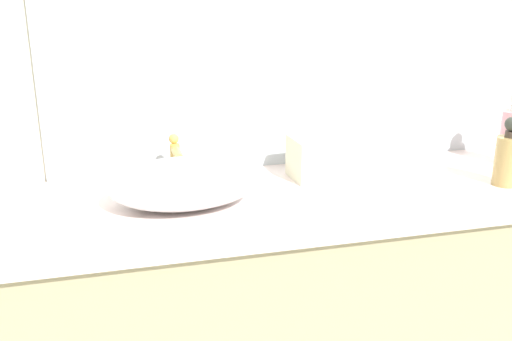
{
  "coord_description": "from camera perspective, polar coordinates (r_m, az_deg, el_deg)",
  "views": [
    {
      "loc": [
        -0.54,
        -0.98,
        1.41
      ],
      "look_at": [
        -0.19,
        0.4,
        0.94
      ],
      "focal_mm": 40.15,
      "sensor_mm": 36.0,
      "label": 1
    }
  ],
  "objects": [
    {
      "name": "vanity_counter",
      "position": [
        1.8,
        5.97,
        -14.96
      ],
      "size": [
        1.68,
        0.53,
        0.86
      ],
      "color": "tan",
      "rests_on": "ground"
    },
    {
      "name": "lotion_bottle",
      "position": [
        1.76,
        23.77,
        1.23
      ],
      "size": [
        0.07,
        0.07,
        0.2
      ],
      "color": "tan",
      "rests_on": "vanity_counter"
    },
    {
      "name": "tissue_box",
      "position": [
        1.69,
        5.83,
        1.52
      ],
      "size": [
        0.14,
        0.14,
        0.16
      ],
      "color": "beige",
      "rests_on": "vanity_counter"
    },
    {
      "name": "sink_basin",
      "position": [
        1.48,
        -7.26,
        -1.23
      ],
      "size": [
        0.39,
        0.27,
        0.12
      ],
      "primitive_type": "ellipsoid",
      "color": "silver",
      "rests_on": "vanity_counter"
    },
    {
      "name": "faucet",
      "position": [
        1.62,
        -8.0,
        1.28
      ],
      "size": [
        0.03,
        0.13,
        0.14
      ],
      "color": "gold",
      "rests_on": "vanity_counter"
    },
    {
      "name": "bathroom_wall_rear",
      "position": [
        1.8,
        3.28,
        14.51
      ],
      "size": [
        6.0,
        0.06,
        2.6
      ],
      "primitive_type": "cube",
      "color": "silver",
      "rests_on": "ground"
    },
    {
      "name": "soap_dispenser",
      "position": [
        1.97,
        24.16,
        3.32
      ],
      "size": [
        0.07,
        0.07,
        0.23
      ],
      "color": "pink",
      "rests_on": "vanity_counter"
    }
  ]
}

